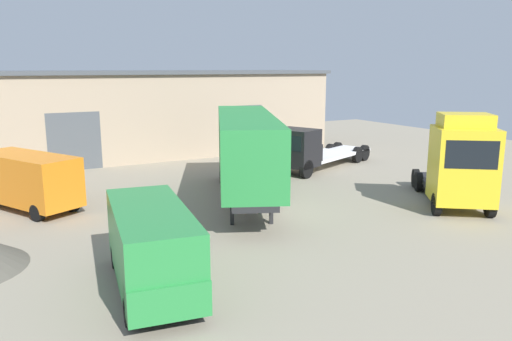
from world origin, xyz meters
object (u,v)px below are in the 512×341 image
Objects in this scene: container_trailer_teal at (246,147)px; tractor_unit_yellow at (460,165)px; delivery_van_green at (152,247)px; flatbed_truck_black at (309,150)px; delivery_van_orange at (25,179)px.

tractor_unit_yellow is at bearing 77.00° from container_trailer_teal.
container_trailer_teal is at bearing -90.58° from tractor_unit_yellow.
container_trailer_teal is at bearing 145.63° from delivery_van_green.
container_trailer_teal is at bearing 11.56° from flatbed_truck_black.
flatbed_truck_black reaches higher than delivery_van_orange.
delivery_van_orange is 15.99m from flatbed_truck_black.
delivery_van_green is at bearing 18.95° from flatbed_truck_black.
delivery_van_green is (-13.55, -11.84, 0.01)m from flatbed_truck_black.
tractor_unit_yellow is 1.13× the size of delivery_van_green.
flatbed_truck_black is (15.97, 0.84, -0.06)m from delivery_van_orange.
tractor_unit_yellow is 0.76× the size of flatbed_truck_black.
tractor_unit_yellow is 9.65m from container_trailer_teal.
delivery_van_green is (-14.54, -1.54, -0.73)m from tractor_unit_yellow.
container_trailer_teal reaches higher than delivery_van_green.
delivery_van_orange is at bearing -19.20° from flatbed_truck_black.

